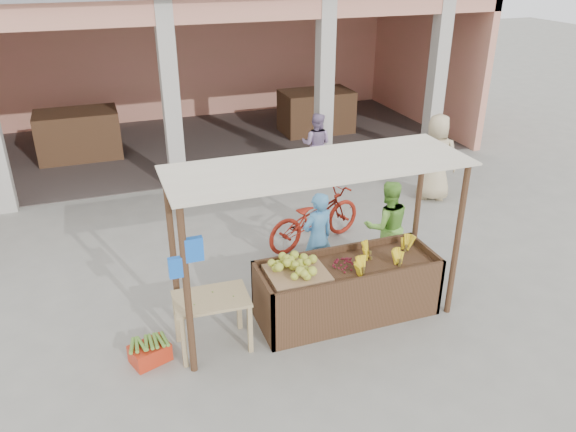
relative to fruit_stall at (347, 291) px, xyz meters
name	(u,v)px	position (x,y,z in m)	size (l,w,h in m)	color
ground	(314,321)	(-0.50, 0.00, -0.40)	(60.00, 60.00, 0.00)	slate
market_building	(189,40)	(-0.45, 8.93, 2.30)	(14.40, 6.40, 4.20)	tan
fruit_stall	(347,291)	(0.00, 0.00, 0.00)	(2.60, 0.95, 0.80)	#4F301F
stall_awning	(315,195)	(-0.51, 0.06, 1.58)	(4.09, 1.35, 2.39)	#4F301F
banana_heap	(382,256)	(0.53, -0.02, 0.49)	(1.01, 0.55, 0.18)	yellow
melon_tray	(297,269)	(-0.76, 0.04, 0.50)	(0.82, 0.71, 0.21)	#99744F
berry_heap	(347,262)	(-0.01, 0.03, 0.48)	(0.49, 0.40, 0.15)	maroon
side_table	(212,306)	(-2.00, -0.07, 0.25)	(1.00, 0.69, 0.79)	tan
papaya_pile	(211,291)	(-2.00, -0.07, 0.48)	(0.66, 0.38, 0.19)	#3F852B
red_crate	(150,353)	(-2.85, -0.08, -0.28)	(0.48, 0.35, 0.25)	red
plantain_bundle	(149,343)	(-2.85, -0.08, -0.11)	(0.40, 0.28, 0.08)	#5D8B32
produce_sacks	(340,158)	(2.39, 5.48, -0.10)	(0.79, 0.74, 0.60)	maroon
vendor_blue	(318,235)	(-0.04, 1.03, 0.42)	(0.61, 0.45, 1.64)	#498BC1
vendor_green	(387,224)	(1.16, 0.99, 0.43)	(0.80, 0.46, 1.66)	#7BC445
motorcycle	(315,216)	(0.39, 2.21, 0.15)	(2.10, 0.72, 1.10)	maroon
shopper_c	(436,153)	(3.53, 3.23, 0.62)	(0.98, 0.64, 2.04)	tan
shopper_f	(316,141)	(1.73, 5.41, 0.41)	(0.79, 0.45, 1.61)	#937AA3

